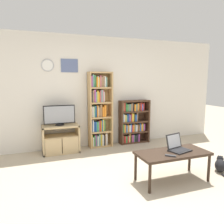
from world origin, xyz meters
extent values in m
plane|color=#BCAD93|center=(0.00, 0.00, 0.00)|extent=(18.00, 18.00, 0.00)
cube|color=silver|center=(0.00, 2.28, 1.30)|extent=(6.67, 0.06, 2.60)
torus|color=#B2B2B7|center=(-1.11, 2.24, 1.91)|extent=(0.28, 0.03, 0.28)
cylinder|color=white|center=(-1.11, 2.24, 1.91)|extent=(0.23, 0.02, 0.23)
cube|color=silver|center=(-0.63, 2.24, 1.91)|extent=(0.42, 0.01, 0.33)
cube|color=slate|center=(-0.63, 2.24, 1.91)|extent=(0.38, 0.02, 0.30)
cube|color=tan|center=(-1.28, 2.01, 0.31)|extent=(0.04, 0.44, 0.61)
cube|color=tan|center=(-0.53, 2.01, 0.31)|extent=(0.04, 0.44, 0.61)
cube|color=tan|center=(-0.91, 2.01, 0.59)|extent=(0.79, 0.44, 0.04)
cube|color=tan|center=(-0.91, 2.01, 0.02)|extent=(0.79, 0.44, 0.04)
cube|color=tan|center=(-0.91, 2.01, 0.37)|extent=(0.71, 0.40, 0.04)
cube|color=tan|center=(-1.09, 1.80, 0.20)|extent=(0.34, 0.02, 0.33)
cube|color=tan|center=(-0.73, 1.80, 0.20)|extent=(0.34, 0.02, 0.33)
cylinder|color=black|center=(-0.92, 2.01, 0.63)|extent=(0.18, 0.18, 0.04)
cube|color=black|center=(-0.92, 2.01, 0.85)|extent=(0.67, 0.05, 0.40)
cube|color=#9399A3|center=(-0.92, 1.98, 0.85)|extent=(0.63, 0.01, 0.36)
cube|color=tan|center=(-0.22, 2.10, 0.89)|extent=(0.04, 0.26, 1.78)
cube|color=tan|center=(0.30, 2.10, 0.89)|extent=(0.04, 0.26, 1.78)
cube|color=tan|center=(0.04, 2.22, 0.89)|extent=(0.56, 0.02, 1.78)
cube|color=tan|center=(0.04, 2.10, 0.02)|extent=(0.48, 0.22, 0.04)
cube|color=tan|center=(0.04, 2.10, 0.37)|extent=(0.48, 0.22, 0.04)
cube|color=tan|center=(0.04, 2.10, 0.71)|extent=(0.48, 0.22, 0.04)
cube|color=tan|center=(0.04, 2.10, 1.06)|extent=(0.48, 0.22, 0.04)
cube|color=tan|center=(0.04, 2.10, 1.41)|extent=(0.48, 0.22, 0.04)
cube|color=tan|center=(0.04, 2.10, 1.76)|extent=(0.48, 0.22, 0.04)
cube|color=gold|center=(-0.18, 2.11, 0.17)|extent=(0.02, 0.17, 0.28)
cube|color=white|center=(-0.15, 2.11, 0.15)|extent=(0.03, 0.17, 0.22)
cube|color=#388947|center=(-0.12, 2.11, 0.16)|extent=(0.03, 0.17, 0.25)
cube|color=#9E4293|center=(-0.09, 2.11, 0.17)|extent=(0.02, 0.17, 0.28)
cube|color=#5B9389|center=(-0.06, 2.11, 0.16)|extent=(0.02, 0.17, 0.25)
cube|color=white|center=(-0.03, 2.11, 0.15)|extent=(0.03, 0.18, 0.24)
cube|color=#5B9389|center=(0.00, 2.11, 0.17)|extent=(0.04, 0.19, 0.28)
cube|color=gold|center=(0.04, 2.12, 0.17)|extent=(0.04, 0.16, 0.27)
cube|color=white|center=(0.08, 2.11, 0.17)|extent=(0.03, 0.20, 0.26)
cube|color=#232328|center=(0.12, 2.11, 0.16)|extent=(0.04, 0.17, 0.24)
cube|color=#93704C|center=(0.15, 2.12, 0.18)|extent=(0.02, 0.17, 0.28)
cube|color=white|center=(0.18, 2.11, 0.18)|extent=(0.04, 0.17, 0.29)
cube|color=#2856A8|center=(-0.18, 2.12, 0.53)|extent=(0.02, 0.17, 0.30)
cube|color=white|center=(-0.16, 2.11, 0.53)|extent=(0.02, 0.19, 0.28)
cube|color=#2856A8|center=(-0.12, 2.12, 0.50)|extent=(0.04, 0.16, 0.24)
cube|color=#2856A8|center=(-0.08, 2.11, 0.50)|extent=(0.03, 0.18, 0.24)
cube|color=#388947|center=(-0.05, 2.12, 0.50)|extent=(0.04, 0.17, 0.23)
cube|color=#5B9389|center=(-0.02, 2.11, 0.51)|extent=(0.02, 0.17, 0.24)
cube|color=red|center=(0.01, 2.12, 0.51)|extent=(0.04, 0.16, 0.25)
cube|color=gold|center=(0.05, 2.11, 0.51)|extent=(0.02, 0.17, 0.26)
cube|color=#2856A8|center=(0.07, 2.11, 0.52)|extent=(0.02, 0.20, 0.27)
cube|color=gold|center=(0.09, 2.11, 0.53)|extent=(0.03, 0.19, 0.30)
cube|color=#388947|center=(0.13, 2.12, 0.51)|extent=(0.03, 0.16, 0.25)
cube|color=white|center=(-0.18, 2.12, 0.86)|extent=(0.03, 0.17, 0.25)
cube|color=white|center=(-0.14, 2.11, 0.86)|extent=(0.03, 0.19, 0.25)
cube|color=#388947|center=(-0.11, 2.11, 0.87)|extent=(0.02, 0.20, 0.27)
cube|color=#2856A8|center=(-0.08, 2.12, 0.86)|extent=(0.04, 0.16, 0.26)
cube|color=orange|center=(-0.05, 2.11, 0.87)|extent=(0.03, 0.19, 0.28)
cube|color=white|center=(-0.02, 2.12, 0.86)|extent=(0.02, 0.16, 0.25)
cube|color=#93704C|center=(0.01, 2.12, 0.84)|extent=(0.03, 0.16, 0.22)
cube|color=#93704C|center=(0.05, 2.12, 0.88)|extent=(0.04, 0.16, 0.29)
cube|color=orange|center=(0.10, 2.11, 0.85)|extent=(0.04, 0.18, 0.23)
cube|color=orange|center=(0.14, 2.11, 0.87)|extent=(0.04, 0.20, 0.27)
cube|color=#232328|center=(-0.18, 2.11, 1.21)|extent=(0.03, 0.18, 0.25)
cube|color=#93704C|center=(-0.14, 2.11, 1.22)|extent=(0.04, 0.18, 0.28)
cube|color=#9E4293|center=(-0.10, 2.11, 1.23)|extent=(0.03, 0.19, 0.29)
cube|color=#5B9389|center=(-0.07, 2.11, 1.20)|extent=(0.03, 0.19, 0.24)
cube|color=gold|center=(-0.03, 2.11, 1.22)|extent=(0.04, 0.18, 0.27)
cube|color=orange|center=(0.00, 2.11, 1.20)|extent=(0.03, 0.17, 0.23)
cube|color=#B75B70|center=(0.03, 2.11, 1.22)|extent=(0.02, 0.20, 0.28)
cube|color=#5B9389|center=(0.06, 2.11, 1.22)|extent=(0.03, 0.19, 0.29)
cube|color=#B75B70|center=(0.09, 2.11, 1.22)|extent=(0.02, 0.18, 0.28)
cube|color=white|center=(0.12, 2.12, 1.20)|extent=(0.03, 0.16, 0.23)
cube|color=#9E4293|center=(-0.17, 2.11, 1.56)|extent=(0.04, 0.18, 0.25)
cube|color=#5B9389|center=(-0.13, 2.12, 1.57)|extent=(0.04, 0.16, 0.28)
cube|color=#388947|center=(-0.09, 2.12, 1.56)|extent=(0.04, 0.16, 0.27)
cube|color=orange|center=(-0.05, 2.11, 1.54)|extent=(0.03, 0.20, 0.23)
cube|color=white|center=(-0.02, 2.11, 1.56)|extent=(0.02, 0.17, 0.25)
cube|color=gold|center=(0.01, 2.12, 1.54)|extent=(0.03, 0.15, 0.22)
cube|color=#B75B70|center=(0.04, 2.11, 1.56)|extent=(0.03, 0.18, 0.26)
cube|color=#93704C|center=(0.07, 2.12, 1.55)|extent=(0.03, 0.16, 0.23)
cube|color=#93704C|center=(0.11, 2.12, 1.56)|extent=(0.04, 0.16, 0.26)
cube|color=white|center=(0.15, 2.11, 1.55)|extent=(0.03, 0.17, 0.24)
cube|color=#5B9389|center=(0.18, 2.12, 1.54)|extent=(0.04, 0.16, 0.22)
cube|color=#472D1E|center=(0.57, 2.11, 0.54)|extent=(0.04, 0.24, 1.09)
cube|color=#472D1E|center=(1.31, 2.11, 0.54)|extent=(0.04, 0.24, 1.09)
cube|color=#472D1E|center=(0.94, 2.22, 0.54)|extent=(0.78, 0.02, 1.09)
cube|color=#472D1E|center=(0.94, 2.11, 0.02)|extent=(0.70, 0.20, 0.04)
cube|color=#472D1E|center=(0.94, 2.11, 0.28)|extent=(0.70, 0.20, 0.04)
cube|color=#472D1E|center=(0.94, 2.11, 0.54)|extent=(0.70, 0.20, 0.04)
cube|color=#472D1E|center=(0.94, 2.11, 0.81)|extent=(0.70, 0.20, 0.04)
cube|color=#472D1E|center=(0.94, 2.11, 1.07)|extent=(0.70, 0.20, 0.04)
cube|color=#93704C|center=(0.61, 2.12, 0.13)|extent=(0.04, 0.15, 0.19)
cube|color=red|center=(0.66, 2.12, 0.12)|extent=(0.04, 0.18, 0.17)
cube|color=#388947|center=(0.70, 2.12, 0.12)|extent=(0.04, 0.18, 0.17)
cube|color=red|center=(0.74, 2.11, 0.12)|extent=(0.03, 0.19, 0.16)
cube|color=white|center=(0.77, 2.12, 0.12)|extent=(0.02, 0.15, 0.18)
cube|color=gold|center=(0.80, 2.12, 0.14)|extent=(0.03, 0.16, 0.22)
cube|color=#232328|center=(0.83, 2.12, 0.12)|extent=(0.02, 0.16, 0.16)
cube|color=#B75B70|center=(0.85, 2.12, 0.13)|extent=(0.02, 0.17, 0.19)
cube|color=#9E4293|center=(0.89, 2.12, 0.13)|extent=(0.04, 0.17, 0.19)
cube|color=#388947|center=(0.93, 2.12, 0.13)|extent=(0.03, 0.15, 0.18)
cube|color=#232328|center=(0.97, 2.12, 0.13)|extent=(0.04, 0.17, 0.18)
cube|color=#232328|center=(1.01, 2.12, 0.13)|extent=(0.03, 0.17, 0.19)
cube|color=#9E4293|center=(1.05, 2.12, 0.13)|extent=(0.04, 0.18, 0.19)
cube|color=#388947|center=(0.61, 2.12, 0.40)|extent=(0.04, 0.17, 0.21)
cube|color=orange|center=(0.66, 2.12, 0.40)|extent=(0.04, 0.17, 0.20)
cube|color=#2856A8|center=(0.69, 2.12, 0.40)|extent=(0.02, 0.16, 0.20)
cube|color=#759EB7|center=(0.72, 2.12, 0.39)|extent=(0.02, 0.18, 0.17)
cube|color=orange|center=(0.75, 2.12, 0.40)|extent=(0.03, 0.15, 0.20)
cube|color=white|center=(0.79, 2.12, 0.39)|extent=(0.04, 0.18, 0.18)
cube|color=#2856A8|center=(0.82, 2.12, 0.41)|extent=(0.03, 0.18, 0.21)
cube|color=red|center=(0.86, 2.12, 0.38)|extent=(0.03, 0.17, 0.17)
cube|color=orange|center=(0.90, 2.12, 0.39)|extent=(0.03, 0.17, 0.18)
cube|color=#93704C|center=(0.93, 2.12, 0.40)|extent=(0.02, 0.15, 0.21)
cube|color=#759EB7|center=(0.95, 2.12, 0.39)|extent=(0.02, 0.16, 0.19)
cube|color=white|center=(0.98, 2.12, 0.38)|extent=(0.03, 0.17, 0.17)
cube|color=#93704C|center=(1.01, 2.12, 0.39)|extent=(0.02, 0.17, 0.18)
cube|color=#232328|center=(1.03, 2.12, 0.38)|extent=(0.02, 0.15, 0.17)
cube|color=orange|center=(1.05, 2.12, 0.39)|extent=(0.02, 0.15, 0.18)
cube|color=#2856A8|center=(1.08, 2.11, 0.40)|extent=(0.02, 0.19, 0.21)
cube|color=#93704C|center=(1.10, 2.12, 0.38)|extent=(0.03, 0.17, 0.17)
cube|color=orange|center=(1.14, 2.12, 0.40)|extent=(0.04, 0.16, 0.20)
cube|color=#5B9389|center=(1.17, 2.12, 0.39)|extent=(0.02, 0.15, 0.17)
cube|color=#9E4293|center=(1.21, 2.12, 0.39)|extent=(0.03, 0.15, 0.18)
cube|color=#759EB7|center=(0.61, 2.12, 0.66)|extent=(0.03, 0.16, 0.20)
cube|color=white|center=(0.65, 2.12, 0.66)|extent=(0.03, 0.15, 0.19)
cube|color=gold|center=(0.68, 2.12, 0.65)|extent=(0.02, 0.17, 0.18)
cube|color=#5B9389|center=(0.70, 2.12, 0.64)|extent=(0.02, 0.18, 0.16)
cube|color=#2856A8|center=(0.73, 2.12, 0.66)|extent=(0.03, 0.15, 0.20)
cube|color=#2856A8|center=(0.75, 2.12, 0.66)|extent=(0.02, 0.18, 0.21)
cube|color=#9E4293|center=(0.78, 2.12, 0.65)|extent=(0.03, 0.15, 0.17)
cube|color=#759EB7|center=(0.81, 2.12, 0.65)|extent=(0.02, 0.15, 0.17)
cube|color=red|center=(0.83, 2.12, 0.66)|extent=(0.02, 0.17, 0.19)
cube|color=gold|center=(0.86, 2.12, 0.67)|extent=(0.03, 0.18, 0.21)
cube|color=gold|center=(0.89, 2.12, 0.66)|extent=(0.03, 0.15, 0.20)
cube|color=#232328|center=(0.92, 2.12, 0.66)|extent=(0.02, 0.15, 0.19)
cube|color=#2856A8|center=(0.96, 2.12, 0.65)|extent=(0.04, 0.17, 0.17)
cube|color=#93704C|center=(0.99, 2.12, 0.67)|extent=(0.02, 0.16, 0.22)
cube|color=#93704C|center=(0.61, 2.12, 0.93)|extent=(0.04, 0.15, 0.22)
cube|color=red|center=(0.65, 2.12, 0.93)|extent=(0.03, 0.15, 0.21)
cube|color=#388947|center=(0.69, 2.12, 0.93)|extent=(0.02, 0.15, 0.21)
cube|color=#388947|center=(0.72, 2.12, 0.91)|extent=(0.04, 0.17, 0.18)
cube|color=#93704C|center=(0.76, 2.12, 0.91)|extent=(0.03, 0.15, 0.17)
cube|color=#5B9389|center=(0.79, 2.12, 0.91)|extent=(0.04, 0.15, 0.18)
cube|color=#93704C|center=(0.84, 2.12, 0.92)|extent=(0.04, 0.17, 0.20)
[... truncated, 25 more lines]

